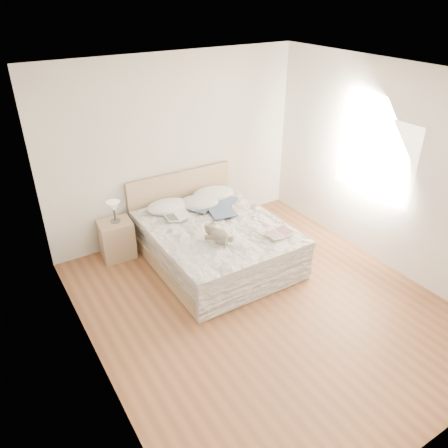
{
  "coord_description": "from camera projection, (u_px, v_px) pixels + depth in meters",
  "views": [
    {
      "loc": [
        -2.64,
        -3.34,
        3.5
      ],
      "look_at": [
        0.08,
        1.05,
        0.62
      ],
      "focal_mm": 35.0,
      "sensor_mm": 36.0,
      "label": 1
    }
  ],
  "objects": [
    {
      "name": "floor",
      "position": [
        263.0,
        304.0,
        5.4
      ],
      "size": [
        4.0,
        4.5,
        0.0
      ],
      "primitive_type": "cube",
      "color": "brown",
      "rests_on": "ground"
    },
    {
      "name": "ceiling",
      "position": [
        275.0,
        79.0,
        4.08
      ],
      "size": [
        4.0,
        4.5,
        0.0
      ],
      "primitive_type": "cube",
      "color": "silver",
      "rests_on": "ground"
    },
    {
      "name": "wall_back",
      "position": [
        176.0,
        148.0,
        6.41
      ],
      "size": [
        4.0,
        0.02,
        2.7
      ],
      "primitive_type": "cube",
      "color": "silver",
      "rests_on": "ground"
    },
    {
      "name": "wall_left",
      "position": [
        85.0,
        262.0,
        3.82
      ],
      "size": [
        0.02,
        4.5,
        2.7
      ],
      "primitive_type": "cube",
      "color": "silver",
      "rests_on": "ground"
    },
    {
      "name": "wall_right",
      "position": [
        392.0,
        171.0,
        5.66
      ],
      "size": [
        0.02,
        4.5,
        2.7
      ],
      "primitive_type": "cube",
      "color": "silver",
      "rests_on": "ground"
    },
    {
      "name": "window",
      "position": [
        374.0,
        157.0,
        5.83
      ],
      "size": [
        0.02,
        1.3,
        1.1
      ],
      "primitive_type": "cube",
      "color": "white",
      "rests_on": "wall_right"
    },
    {
      "name": "bed",
      "position": [
        214.0,
        241.0,
        6.13
      ],
      "size": [
        1.72,
        2.14,
        1.0
      ],
      "color": "tan",
      "rests_on": "floor"
    },
    {
      "name": "nightstand",
      "position": [
        117.0,
        239.0,
        6.22
      ],
      "size": [
        0.48,
        0.44,
        0.56
      ],
      "primitive_type": "cube",
      "rotation": [
        0.0,
        0.0,
        -0.09
      ],
      "color": "tan",
      "rests_on": "floor"
    },
    {
      "name": "table_lamp",
      "position": [
        114.0,
        207.0,
        6.0
      ],
      "size": [
        0.24,
        0.24,
        0.31
      ],
      "color": "#48443F",
      "rests_on": "nightstand"
    },
    {
      "name": "pillow_left",
      "position": [
        168.0,
        207.0,
        6.33
      ],
      "size": [
        0.66,
        0.5,
        0.18
      ],
      "primitive_type": "ellipsoid",
      "rotation": [
        0.0,
        0.0,
        -0.13
      ],
      "color": "white",
      "rests_on": "bed"
    },
    {
      "name": "pillow_middle",
      "position": [
        198.0,
        203.0,
        6.44
      ],
      "size": [
        0.72,
        0.63,
        0.18
      ],
      "primitive_type": "ellipsoid",
      "rotation": [
        0.0,
        0.0,
        -0.44
      ],
      "color": "silver",
      "rests_on": "bed"
    },
    {
      "name": "pillow_right",
      "position": [
        213.0,
        194.0,
        6.7
      ],
      "size": [
        0.71,
        0.54,
        0.2
      ],
      "primitive_type": "ellipsoid",
      "rotation": [
        0.0,
        0.0,
        -0.13
      ],
      "color": "white",
      "rests_on": "bed"
    },
    {
      "name": "blouse",
      "position": [
        221.0,
        210.0,
        6.27
      ],
      "size": [
        0.67,
        0.7,
        0.02
      ],
      "primitive_type": null,
      "rotation": [
        0.0,
        0.0,
        -0.23
      ],
      "color": "#374B65",
      "rests_on": "bed"
    },
    {
      "name": "photo_book",
      "position": [
        178.0,
        217.0,
        6.07
      ],
      "size": [
        0.38,
        0.28,
        0.03
      ],
      "primitive_type": "cube",
      "rotation": [
        0.0,
        0.0,
        -0.1
      ],
      "color": "white",
      "rests_on": "bed"
    },
    {
      "name": "childrens_book",
      "position": [
        279.0,
        233.0,
        5.67
      ],
      "size": [
        0.38,
        0.26,
        0.02
      ],
      "primitive_type": "cube",
      "rotation": [
        0.0,
        0.0,
        0.0
      ],
      "color": "beige",
      "rests_on": "bed"
    },
    {
      "name": "teddy_bear",
      "position": [
        219.0,
        240.0,
        5.49
      ],
      "size": [
        0.34,
        0.41,
        0.19
      ],
      "primitive_type": null,
      "rotation": [
        0.0,
        0.0,
        0.29
      ],
      "color": "#6C6255",
      "rests_on": "bed"
    }
  ]
}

